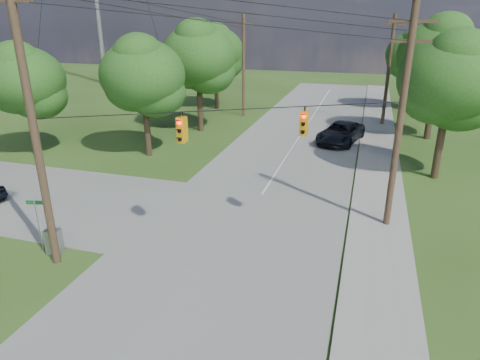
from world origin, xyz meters
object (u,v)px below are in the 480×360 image
(pole_sw, at_px, (32,118))
(pole_north_w, at_px, (243,66))
(control_cabinet, at_px, (54,241))
(pole_ne, at_px, (401,118))
(pole_north_e, at_px, (389,70))
(car_main_north, at_px, (341,133))

(pole_sw, distance_m, pole_north_w, 29.62)
(pole_sw, relative_size, control_cabinet, 10.41)
(pole_sw, relative_size, pole_ne, 1.14)
(pole_ne, bearing_deg, pole_north_e, 90.00)
(pole_north_e, distance_m, pole_north_w, 13.90)
(pole_sw, distance_m, pole_ne, 15.51)
(pole_sw, bearing_deg, pole_north_e, 65.48)
(control_cabinet, bearing_deg, pole_ne, 18.06)
(car_main_north, bearing_deg, pole_sw, -100.98)
(pole_ne, relative_size, pole_north_w, 1.05)
(pole_ne, height_order, control_cabinet, pole_ne)
(pole_north_e, xyz_separation_m, car_main_north, (-3.40, -7.40, -4.28))
(pole_sw, xyz_separation_m, pole_ne, (13.50, 7.60, -0.76))
(control_cabinet, bearing_deg, car_main_north, 55.33)
(pole_north_w, bearing_deg, pole_north_e, 0.00)
(pole_ne, distance_m, pole_north_e, 22.00)
(car_main_north, bearing_deg, pole_north_e, 78.80)
(pole_north_e, bearing_deg, pole_sw, -114.52)
(pole_north_e, distance_m, control_cabinet, 32.55)
(pole_ne, distance_m, car_main_north, 15.69)
(pole_sw, distance_m, control_cabinet, 5.71)
(car_main_north, height_order, control_cabinet, car_main_north)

